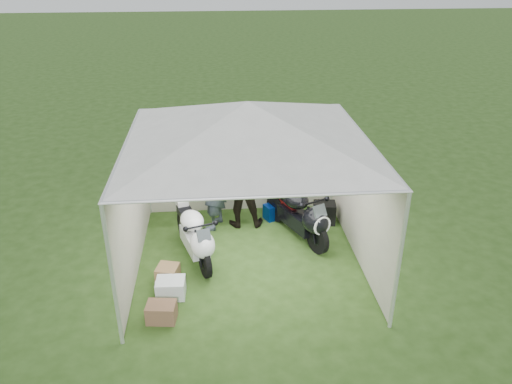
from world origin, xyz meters
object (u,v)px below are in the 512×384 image
equipment_box (324,213)px  crate_0 (171,288)px  paddock_stand (275,211)px  motorcycle_white (195,235)px  crate_3 (162,312)px  person_dark_jacket (241,183)px  crate_1 (168,274)px  canopy_tent (248,126)px  person_blue_jacket (213,183)px  crate_2 (166,284)px  motorcycle_black (300,213)px

equipment_box → crate_0: bearing=-143.9°
paddock_stand → equipment_box: (1.01, -0.27, 0.06)m
motorcycle_white → crate_3: size_ratio=4.13×
motorcycle_white → person_dark_jacket: (0.91, 1.25, 0.41)m
paddock_stand → equipment_box: bearing=-15.1°
equipment_box → crate_1: equipment_box is taller
canopy_tent → crate_0: 2.94m
paddock_stand → person_blue_jacket: bearing=-169.8°
canopy_tent → crate_3: canopy_tent is taller
crate_1 → crate_2: 0.21m
motorcycle_black → person_dark_jacket: size_ratio=1.01×
motorcycle_black → person_dark_jacket: bearing=124.5°
motorcycle_white → person_blue_jacket: (0.36, 1.20, 0.47)m
person_dark_jacket → crate_1: size_ratio=5.32×
person_dark_jacket → crate_1: 2.48m
person_dark_jacket → motorcycle_black: bearing=151.4°
paddock_stand → equipment_box: size_ratio=0.98×
crate_3 → paddock_stand: bearing=55.3°
canopy_tent → person_blue_jacket: canopy_tent is taller
motorcycle_black → crate_1: 2.81m
person_blue_jacket → crate_3: (-0.85, -2.84, -0.84)m
canopy_tent → person_dark_jacket: (-0.06, 1.31, -1.64)m
paddock_stand → crate_2: bearing=-132.6°
crate_0 → crate_1: (-0.08, 0.38, 0.00)m
paddock_stand → crate_0: paddock_stand is taller
crate_3 → person_blue_jacket: bearing=73.3°
crate_2 → crate_3: bearing=-90.8°
crate_2 → motorcycle_black: bearing=30.3°
motorcycle_black → paddock_stand: motorcycle_black is taller
person_dark_jacket → crate_2: bearing=59.1°
person_blue_jacket → equipment_box: size_ratio=4.43×
paddock_stand → crate_1: paddock_stand is taller
person_dark_jacket → crate_2: size_ratio=6.19×
canopy_tent → crate_2: size_ratio=18.69×
person_dark_jacket → crate_2: (-1.39, -2.12, -0.83)m
equipment_box → crate_2: equipment_box is taller
crate_1 → crate_3: crate_1 is taller
crate_2 → motorcycle_white: bearing=61.0°
motorcycle_white → crate_1: 0.89m
crate_0 → crate_1: crate_1 is taller
motorcycle_black → crate_0: bearing=-170.4°
crate_3 → crate_1: bearing=88.3°
person_dark_jacket → person_blue_jacket: bearing=7.8°
person_dark_jacket → person_blue_jacket: person_blue_jacket is taller
person_dark_jacket → crate_3: size_ratio=4.19×
paddock_stand → crate_3: paddock_stand is taller
motorcycle_black → crate_3: motorcycle_black is taller
equipment_box → crate_2: (-3.12, -2.03, -0.11)m
person_blue_jacket → crate_0: size_ratio=4.24×
equipment_box → crate_0: (-3.03, -2.21, -0.07)m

